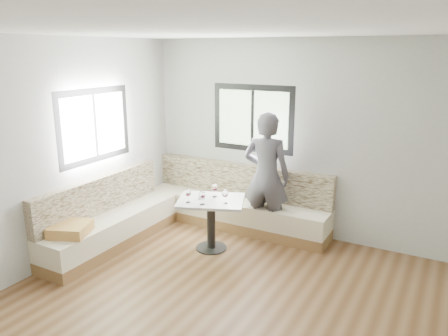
# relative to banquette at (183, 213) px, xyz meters

# --- Properties ---
(room) EXTENTS (5.01, 5.01, 2.81)m
(room) POSITION_rel_banquette_xyz_m (1.51, -1.54, 1.08)
(room) COLOR brown
(room) RESTS_ON ground
(banquette) EXTENTS (2.90, 2.80, 0.95)m
(banquette) POSITION_rel_banquette_xyz_m (0.00, 0.00, 0.00)
(banquette) COLOR olive
(banquette) RESTS_ON ground
(table) EXTENTS (1.05, 0.95, 0.71)m
(table) POSITION_rel_banquette_xyz_m (0.62, -0.23, 0.20)
(table) COLOR black
(table) RESTS_ON ground
(person) EXTENTS (0.71, 0.51, 1.83)m
(person) POSITION_rel_banquette_xyz_m (1.09, 0.50, 0.58)
(person) COLOR #4B4851
(person) RESTS_ON ground
(olive_ramekin) EXTENTS (0.09, 0.09, 0.04)m
(olive_ramekin) POSITION_rel_banquette_xyz_m (0.49, -0.26, 0.40)
(olive_ramekin) COLOR white
(olive_ramekin) RESTS_ON table
(wine_glass_a) EXTENTS (0.08, 0.08, 0.19)m
(wine_glass_a) POSITION_rel_banquette_xyz_m (0.42, -0.47, 0.51)
(wine_glass_a) COLOR white
(wine_glass_a) RESTS_ON table
(wine_glass_b) EXTENTS (0.08, 0.08, 0.19)m
(wine_glass_b) POSITION_rel_banquette_xyz_m (0.62, -0.45, 0.51)
(wine_glass_b) COLOR white
(wine_glass_b) RESTS_ON table
(wine_glass_c) EXTENTS (0.08, 0.08, 0.19)m
(wine_glass_c) POSITION_rel_banquette_xyz_m (0.86, -0.27, 0.51)
(wine_glass_c) COLOR white
(wine_glass_c) RESTS_ON table
(wine_glass_d) EXTENTS (0.08, 0.08, 0.19)m
(wine_glass_d) POSITION_rel_banquette_xyz_m (0.61, -0.11, 0.51)
(wine_glass_d) COLOR white
(wine_glass_d) RESTS_ON table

